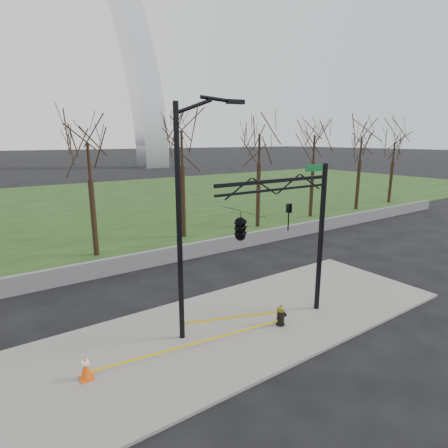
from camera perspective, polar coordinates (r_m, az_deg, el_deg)
ground at (r=14.17m, az=1.89°, el=-15.83°), size 500.00×500.00×0.00m
sidewalk at (r=14.15m, az=1.89°, el=-15.66°), size 18.00×6.00×0.10m
grass_strip at (r=41.18m, az=-23.86°, el=2.51°), size 120.00×40.00×0.06m
guardrail at (r=20.43m, az=-11.65°, el=-5.40°), size 60.00×0.30×0.90m
tree_row at (r=25.13m, az=-6.11°, el=6.59°), size 55.07×4.00×8.02m
fire_hydrant at (r=14.08m, az=8.93°, el=-14.03°), size 0.50×0.33×0.81m
traffic_cone at (r=11.92m, az=-20.93°, el=-20.31°), size 0.39×0.39×0.74m
street_light at (r=11.84m, az=-6.09°, el=2.50°), size 2.37×0.63×8.21m
traffic_signal_mast at (r=12.23m, az=5.43°, el=0.25°), size 5.10×2.49×6.00m
caution_tape at (r=12.92m, az=-2.31°, el=-16.84°), size 6.80×1.32×0.42m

